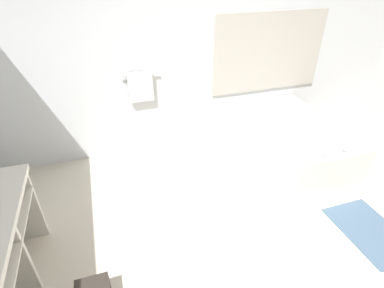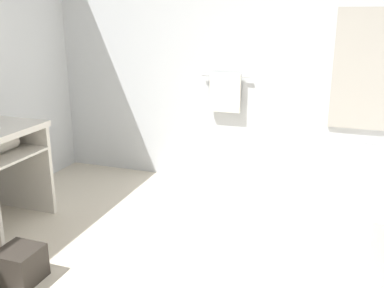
{
  "view_description": "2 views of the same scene",
  "coord_description": "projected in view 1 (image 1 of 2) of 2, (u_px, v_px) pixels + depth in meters",
  "views": [
    {
      "loc": [
        -0.8,
        -1.54,
        2.44
      ],
      "look_at": [
        -0.03,
        0.83,
        0.85
      ],
      "focal_mm": 28.0,
      "sensor_mm": 36.0,
      "label": 1
    },
    {
      "loc": [
        0.79,
        -2.03,
        1.72
      ],
      "look_at": [
        -0.24,
        0.95,
        0.78
      ],
      "focal_mm": 40.0,
      "sensor_mm": 36.0,
      "label": 2
    }
  ],
  "objects": [
    {
      "name": "ground_plane",
      "position": [
        223.0,
        267.0,
        2.76
      ],
      "size": [
        16.0,
        16.0,
        0.0
      ],
      "primitive_type": "plane",
      "color": "beige",
      "rests_on": "ground"
    },
    {
      "name": "bathtub",
      "position": [
        292.0,
        139.0,
        4.07
      ],
      "size": [
        1.02,
        1.7,
        0.67
      ],
      "color": "silver",
      "rests_on": "ground_plane"
    },
    {
      "name": "bath_mat",
      "position": [
        370.0,
        231.0,
        3.11
      ],
      "size": [
        0.56,
        0.82,
        0.02
      ],
      "color": "slate",
      "rests_on": "ground_plane"
    },
    {
      "name": "wall_back_with_blinds",
      "position": [
        165.0,
        55.0,
        3.84
      ],
      "size": [
        7.4,
        0.13,
        2.7
      ],
      "color": "silver",
      "rests_on": "ground_plane"
    }
  ]
}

